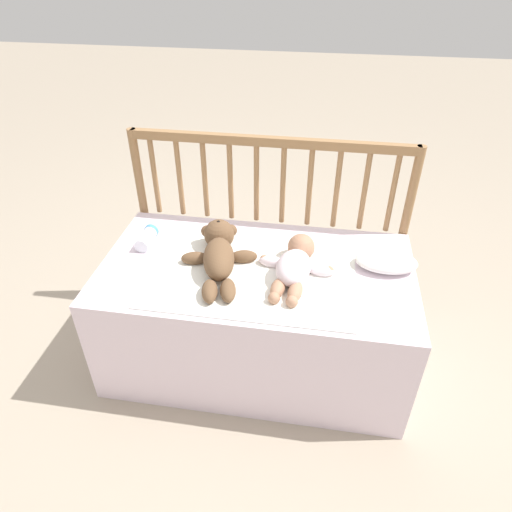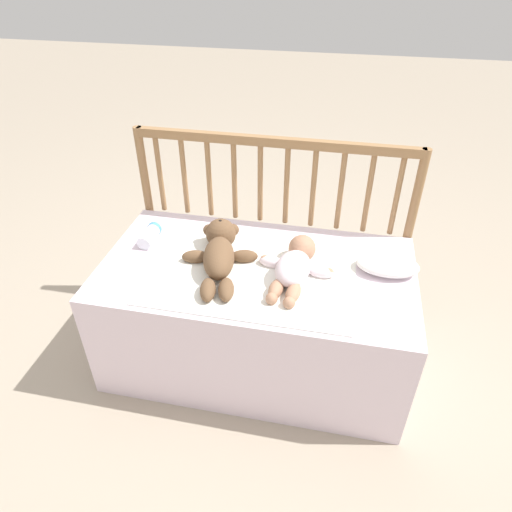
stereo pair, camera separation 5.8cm
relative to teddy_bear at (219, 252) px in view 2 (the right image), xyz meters
name	(u,v)px [view 2 (the right image)]	position (x,y,z in m)	size (l,w,h in m)	color
ground_plane	(257,354)	(0.14, 0.00, -0.52)	(12.00, 12.00, 0.00)	tan
crib_mattress	(257,314)	(0.14, 0.00, -0.29)	(1.16, 0.63, 0.47)	silver
crib_rail	(273,195)	(0.14, 0.34, 0.07)	(1.16, 0.04, 0.85)	#997047
blanket	(252,273)	(0.13, -0.04, -0.05)	(0.74, 0.50, 0.01)	white
teddy_bear	(219,252)	(0.00, 0.00, 0.00)	(0.29, 0.42, 0.12)	brown
baby	(294,266)	(0.28, -0.02, -0.01)	(0.28, 0.35, 0.10)	white
small_pillow	(388,265)	(0.61, 0.07, -0.02)	(0.23, 0.14, 0.06)	white
baby_bottle	(151,234)	(-0.31, 0.10, -0.02)	(0.06, 0.15, 0.06)	white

